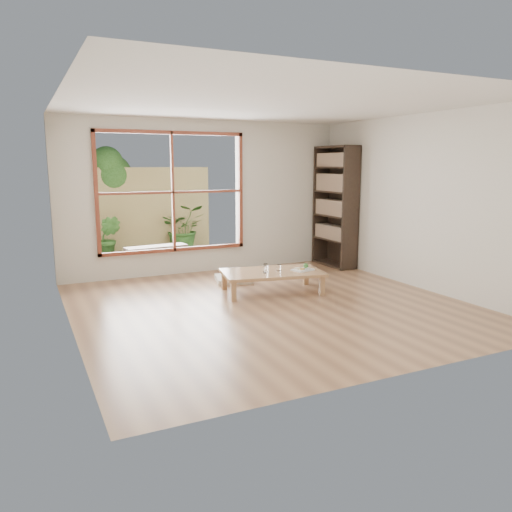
{
  "coord_description": "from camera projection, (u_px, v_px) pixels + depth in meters",
  "views": [
    {
      "loc": [
        -2.95,
        -5.73,
        1.86
      ],
      "look_at": [
        0.11,
        0.68,
        0.55
      ],
      "focal_mm": 35.0,
      "sensor_mm": 36.0,
      "label": 1
    }
  ],
  "objects": [
    {
      "name": "glass_tall",
      "position": [
        265.0,
        269.0,
        7.18
      ],
      "size": [
        0.07,
        0.07,
        0.12
      ],
      "primitive_type": "cylinder",
      "color": "silver",
      "rests_on": "low_table"
    },
    {
      "name": "glass_small",
      "position": [
        266.0,
        269.0,
        7.27
      ],
      "size": [
        0.07,
        0.07,
        0.09
      ],
      "primitive_type": "cylinder",
      "color": "silver",
      "rests_on": "low_table"
    },
    {
      "name": "floor_cushion",
      "position": [
        233.0,
        279.0,
        8.04
      ],
      "size": [
        0.67,
        0.67,
        0.08
      ],
      "primitive_type": "cube",
      "rotation": [
        0.0,
        0.0,
        -0.25
      ],
      "color": "silver",
      "rests_on": "ground"
    },
    {
      "name": "garden_bench",
      "position": [
        156.0,
        249.0,
        9.17
      ],
      "size": [
        1.16,
        0.47,
        0.36
      ],
      "rotation": [
        0.0,
        0.0,
        0.12
      ],
      "color": "#31261B",
      "rests_on": "deck"
    },
    {
      "name": "shrub_left",
      "position": [
        108.0,
        238.0,
        9.64
      ],
      "size": [
        0.59,
        0.54,
        0.86
      ],
      "primitive_type": "imported",
      "rotation": [
        0.0,
        0.0,
        -0.42
      ],
      "color": "#3A6C27",
      "rests_on": "deck"
    },
    {
      "name": "food_tray",
      "position": [
        303.0,
        269.0,
        7.37
      ],
      "size": [
        0.34,
        0.28,
        0.09
      ],
      "rotation": [
        0.0,
        0.0,
        0.24
      ],
      "color": "white",
      "rests_on": "low_table"
    },
    {
      "name": "bookshelf",
      "position": [
        335.0,
        207.0,
        9.14
      ],
      "size": [
        0.35,
        0.98,
        2.19
      ],
      "primitive_type": "cube",
      "color": "#31261B",
      "rests_on": "ground"
    },
    {
      "name": "shrub_right",
      "position": [
        184.0,
        228.0,
        10.57
      ],
      "size": [
        1.05,
        0.96,
        1.01
      ],
      "primitive_type": "imported",
      "rotation": [
        0.0,
        0.0,
        -0.21
      ],
      "color": "#3A6C27",
      "rests_on": "deck"
    },
    {
      "name": "garden_tree",
      "position": [
        106.0,
        176.0,
        10.15
      ],
      "size": [
        1.04,
        0.85,
        2.22
      ],
      "color": "#4C3D2D",
      "rests_on": "ground"
    },
    {
      "name": "glass_mid",
      "position": [
        279.0,
        268.0,
        7.34
      ],
      "size": [
        0.07,
        0.07,
        0.09
      ],
      "primitive_type": "cylinder",
      "color": "silver",
      "rests_on": "low_table"
    },
    {
      "name": "glass_short",
      "position": [
        266.0,
        267.0,
        7.42
      ],
      "size": [
        0.07,
        0.07,
        0.09
      ],
      "primitive_type": "cylinder",
      "color": "silver",
      "rests_on": "low_table"
    },
    {
      "name": "bamboo_fence",
      "position": [
        144.0,
        211.0,
        10.3
      ],
      "size": [
        2.8,
        0.06,
        1.8
      ],
      "primitive_type": "cube",
      "color": "tan",
      "rests_on": "ground"
    },
    {
      "name": "deck",
      "position": [
        158.0,
        263.0,
        9.58
      ],
      "size": [
        2.8,
        2.0,
        0.05
      ],
      "primitive_type": "cube",
      "color": "#3A342A",
      "rests_on": "ground"
    },
    {
      "name": "low_table",
      "position": [
        272.0,
        274.0,
        7.31
      ],
      "size": [
        1.57,
        1.07,
        0.32
      ],
      "rotation": [
        0.0,
        0.0,
        -0.19
      ],
      "color": "#A87851",
      "rests_on": "ground"
    },
    {
      "name": "ground",
      "position": [
        270.0,
        305.0,
        6.67
      ],
      "size": [
        5.0,
        5.0,
        0.0
      ],
      "primitive_type": "plane",
      "color": "#A57952",
      "rests_on": "ground"
    }
  ]
}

